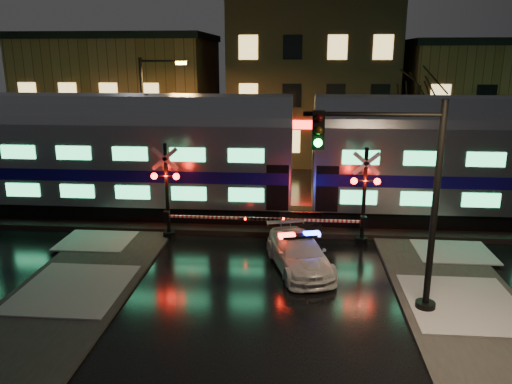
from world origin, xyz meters
TOP-DOWN VIEW (x-y plane):
  - ground at (0.00, 0.00)m, footprint 120.00×120.00m
  - ballast at (0.00, 5.00)m, footprint 90.00×4.20m
  - sidewalk_left at (-6.50, -6.00)m, footprint 4.00×20.00m
  - sidewalk_right at (6.50, -6.00)m, footprint 4.00×20.00m
  - building_left at (-13.00, 22.00)m, footprint 14.00×10.00m
  - building_mid at (2.00, 22.50)m, footprint 12.00×11.00m
  - building_right at (15.00, 22.00)m, footprint 12.00×10.00m
  - train at (1.31, 5.00)m, footprint 51.00×3.12m
  - police_car at (1.21, -0.43)m, footprint 2.98×4.80m
  - crossing_signal_right at (3.55, 2.31)m, footprint 5.95×0.66m
  - crossing_signal_left at (-4.18, 2.31)m, footprint 6.03×0.67m
  - traffic_light at (4.16, -3.43)m, footprint 4.30×0.74m
  - streetlight at (-7.19, 9.00)m, footprint 2.60×0.27m

SIDE VIEW (x-z plane):
  - ground at x=0.00m, z-range 0.00..0.00m
  - sidewalk_left at x=-6.50m, z-range 0.00..0.12m
  - sidewalk_right at x=6.50m, z-range 0.00..0.12m
  - ballast at x=0.00m, z-range 0.00..0.24m
  - police_car at x=1.21m, z-range -0.07..1.38m
  - crossing_signal_right at x=3.55m, z-range -0.36..3.85m
  - crossing_signal_left at x=-4.18m, z-range -0.37..3.90m
  - train at x=1.31m, z-range 0.42..6.35m
  - traffic_light at x=4.16m, z-range 0.21..6.87m
  - building_right at x=15.00m, z-range 0.00..8.50m
  - streetlight at x=-7.19m, z-range 0.59..8.36m
  - building_left at x=-13.00m, z-range 0.00..9.00m
  - building_mid at x=2.00m, z-range 0.00..11.50m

